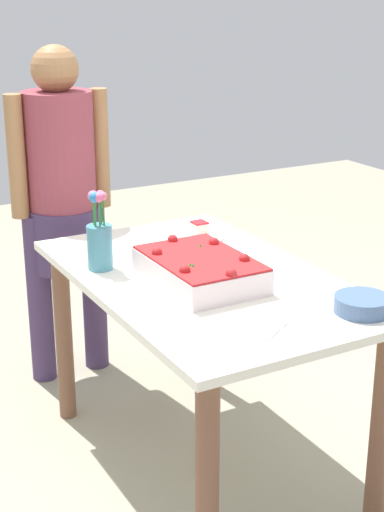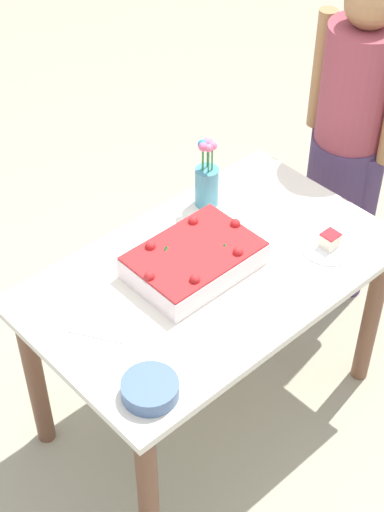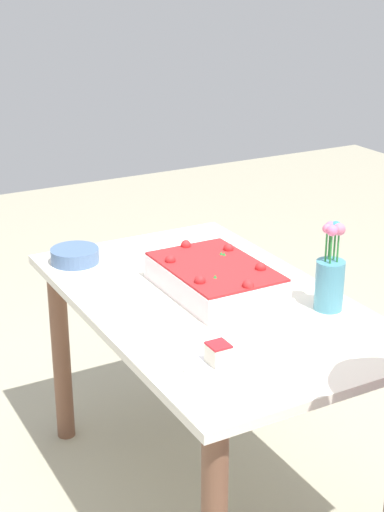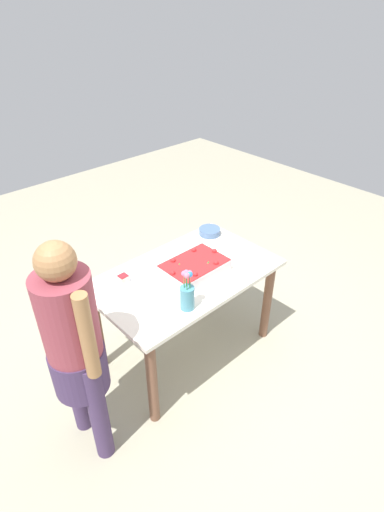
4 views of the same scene
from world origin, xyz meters
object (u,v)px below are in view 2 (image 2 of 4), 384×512
Objects in this scene: sheet_cake at (194,260)px; cake_knife at (96,336)px; fruit_bowl at (150,389)px; serving_plate_with_slice at (329,244)px; flower_vase at (207,181)px; person_standing at (351,127)px.

sheet_cake is 2.23× the size of cake_knife.
sheet_cake is 2.54× the size of fruit_bowl.
serving_plate_with_slice is at bearing -136.02° from cake_knife.
fruit_bowl is (0.76, 0.56, -0.08)m from flower_vase.
serving_plate_with_slice is at bearing 106.76° from flower_vase.
sheet_cake is at bearing -119.41° from cake_knife.
serving_plate_with_slice reaches higher than cake_knife.
person_standing is (-0.71, 0.12, -0.02)m from flower_vase.
serving_plate_with_slice is 0.68m from person_standing.
person_standing is (-0.57, -0.37, 0.08)m from serving_plate_with_slice.
cake_knife is at bearing -94.54° from fruit_bowl.
cake_knife is 1.46m from person_standing.
person_standing is (-1.45, -0.14, 0.09)m from cake_knife.
flower_vase is (-0.29, -0.24, 0.06)m from sheet_cake.
flower_vase is 0.19× the size of person_standing.
sheet_cake is 1.55× the size of flower_vase.
fruit_bowl is 0.12× the size of person_standing.
flower_vase is at bearing -9.49° from person_standing.
sheet_cake is 0.56m from fruit_bowl.
flower_vase is 0.72m from person_standing.
person_standing reaches higher than sheet_cake.
cake_knife is 0.78m from flower_vase.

